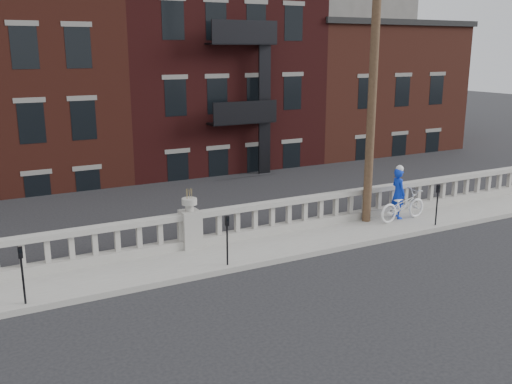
% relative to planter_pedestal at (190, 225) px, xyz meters
% --- Properties ---
extents(ground, '(120.00, 120.00, 0.00)m').
position_rel_planter_pedestal_xyz_m(ground, '(0.00, -3.95, -0.83)').
color(ground, black).
rests_on(ground, ground).
extents(sidewalk, '(32.00, 2.20, 0.15)m').
position_rel_planter_pedestal_xyz_m(sidewalk, '(0.00, -0.95, -0.76)').
color(sidewalk, gray).
rests_on(sidewalk, ground).
extents(balustrade, '(28.00, 0.34, 1.03)m').
position_rel_planter_pedestal_xyz_m(balustrade, '(0.00, 0.00, -0.19)').
color(balustrade, gray).
rests_on(balustrade, sidewalk).
extents(planter_pedestal, '(0.55, 0.55, 1.76)m').
position_rel_planter_pedestal_xyz_m(planter_pedestal, '(0.00, 0.00, 0.00)').
color(planter_pedestal, gray).
rests_on(planter_pedestal, sidewalk).
extents(lower_level, '(80.00, 44.00, 20.80)m').
position_rel_planter_pedestal_xyz_m(lower_level, '(0.56, 19.09, 1.80)').
color(lower_level, '#605E59').
rests_on(lower_level, ground).
extents(utility_pole, '(1.60, 0.28, 10.00)m').
position_rel_planter_pedestal_xyz_m(utility_pole, '(6.20, -0.35, 4.41)').
color(utility_pole, '#422D1E').
rests_on(utility_pole, sidewalk).
extents(parking_meter_a, '(0.10, 0.09, 1.36)m').
position_rel_planter_pedestal_xyz_m(parking_meter_a, '(-4.75, -1.80, 0.17)').
color(parking_meter_a, black).
rests_on(parking_meter_a, sidewalk).
extents(parking_meter_b, '(0.10, 0.09, 1.36)m').
position_rel_planter_pedestal_xyz_m(parking_meter_b, '(0.34, -1.80, 0.17)').
color(parking_meter_b, black).
rests_on(parking_meter_b, sidewalk).
extents(parking_meter_c, '(0.10, 0.09, 1.36)m').
position_rel_planter_pedestal_xyz_m(parking_meter_c, '(7.91, -1.80, 0.17)').
color(parking_meter_c, black).
rests_on(parking_meter_c, sidewalk).
extents(bicycle, '(2.01, 0.83, 1.03)m').
position_rel_planter_pedestal_xyz_m(bicycle, '(7.33, -0.84, -0.16)').
color(bicycle, white).
rests_on(bicycle, sidewalk).
extents(cyclist, '(0.51, 0.69, 1.73)m').
position_rel_planter_pedestal_xyz_m(cyclist, '(7.36, -0.56, 0.18)').
color(cyclist, '#0D2FC5').
rests_on(cyclist, sidewalk).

